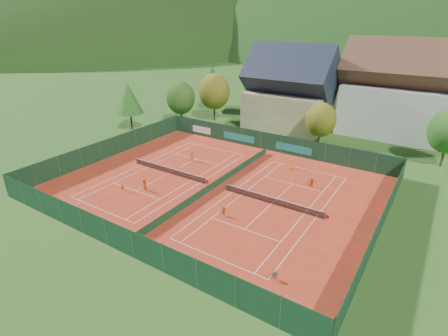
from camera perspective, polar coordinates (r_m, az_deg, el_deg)
ground at (r=45.42m, az=-1.38°, el=-3.18°), size 600.00×600.00×0.00m
clay_pad at (r=45.41m, az=-1.38°, el=-3.16°), size 40.00×32.00×0.01m
court_markings_left at (r=49.93m, az=-8.99°, el=-0.86°), size 11.03×23.83×0.00m
court_markings_right at (r=41.93m, az=7.74°, el=-5.81°), size 11.03×23.83×0.00m
tennis_net_left at (r=49.64m, az=-8.89°, el=-0.38°), size 13.30×0.10×1.02m
tennis_net_right at (r=41.64m, az=7.97°, el=-5.27°), size 13.30×0.10×1.02m
court_divider at (r=45.19m, az=-1.38°, el=-2.60°), size 0.03×28.80×1.00m
fence_north at (r=57.87m, az=7.20°, el=4.29°), size 40.00×0.10×3.00m
fence_south at (r=34.51m, az=-16.81°, el=-10.89°), size 40.00×0.04×3.00m
fence_west at (r=57.64m, az=-18.09°, el=3.22°), size 0.04×32.00×3.00m
fence_east at (r=38.58m, az=24.30°, el=-8.20°), size 0.09×32.00×3.00m
chalet at (r=69.89m, az=10.72°, el=11.82°), size 16.20×12.00×16.00m
hotel_block_a at (r=70.96m, az=27.23°, el=10.46°), size 21.60×11.00×17.25m
tree_west_front at (r=71.42m, az=-7.10°, el=11.29°), size 5.72×5.72×8.69m
tree_west_mid at (r=73.58m, az=-1.62°, el=12.36°), size 6.44×6.44×9.78m
tree_west_back at (r=83.28m, az=-1.92°, el=14.15°), size 5.60×5.60×10.00m
tree_center at (r=60.04m, az=15.52°, el=7.57°), size 5.01×5.01×7.60m
tree_west_side at (r=69.76m, az=-15.27°, el=10.92°), size 5.04×5.04×9.00m
ball_hopper at (r=30.89m, az=8.31°, el=-16.84°), size 0.34×0.34×0.80m
loose_ball_0 at (r=44.93m, az=-16.29°, el=-4.46°), size 0.07×0.07×0.07m
loose_ball_1 at (r=35.00m, az=-6.16°, el=-12.27°), size 0.07×0.07×0.07m
loose_ball_2 at (r=48.13m, az=0.22°, el=-1.49°), size 0.07×0.07×0.07m
loose_ball_3 at (r=53.90m, az=2.32°, el=1.34°), size 0.07×0.07×0.07m
loose_ball_4 at (r=40.67m, az=11.11°, el=-7.03°), size 0.07×0.07×0.07m
player_left_near at (r=46.18m, az=-16.27°, el=-2.81°), size 0.56×0.52×1.30m
player_left_mid at (r=45.41m, az=-12.86°, el=-2.71°), size 0.91×0.81×1.55m
player_left_far at (r=53.39m, az=-5.19°, el=1.91°), size 1.16×0.94×1.56m
player_right_near at (r=38.94m, az=-0.04°, el=-6.98°), size 0.68×0.79×1.28m
player_right_far_a at (r=51.38m, az=10.80°, el=0.64°), size 0.83×0.64×1.52m
player_right_far_b at (r=46.59m, az=14.15°, el=-2.31°), size 1.27×0.75×1.30m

